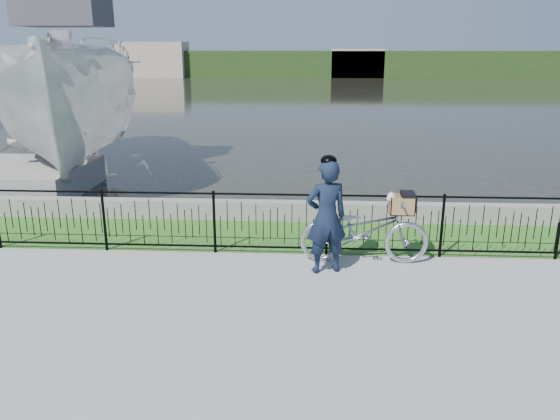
{
  "coord_description": "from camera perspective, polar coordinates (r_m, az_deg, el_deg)",
  "views": [
    {
      "loc": [
        0.68,
        -7.55,
        3.59
      ],
      "look_at": [
        0.2,
        1.0,
        1.0
      ],
      "focal_mm": 35.0,
      "sensor_mm": 36.0,
      "label": 1
    }
  ],
  "objects": [
    {
      "name": "far_building_right",
      "position": [
        66.29,
        8.05,
        14.94
      ],
      "size": [
        6.0,
        3.0,
        3.2
      ],
      "primitive_type": "cube",
      "color": "#B2A38F",
      "rests_on": "ground"
    },
    {
      "name": "cyclist",
      "position": [
        8.8,
        4.86,
        -0.62
      ],
      "size": [
        0.79,
        0.63,
        1.95
      ],
      "color": "black",
      "rests_on": "ground"
    },
    {
      "name": "ground",
      "position": [
        8.38,
        -1.8,
        -8.53
      ],
      "size": [
        120.0,
        120.0,
        0.0
      ],
      "primitive_type": "plane",
      "color": "gray",
      "rests_on": "ground"
    },
    {
      "name": "far_treeline",
      "position": [
        67.58,
        2.69,
        15.03
      ],
      "size": [
        120.0,
        6.0,
        3.0
      ],
      "primitive_type": "cube",
      "color": "#264119",
      "rests_on": "ground"
    },
    {
      "name": "grass_strip",
      "position": [
        10.78,
        -0.62,
        -2.59
      ],
      "size": [
        60.0,
        2.0,
        0.01
      ],
      "primitive_type": "cube",
      "color": "#356C21",
      "rests_on": "ground"
    },
    {
      "name": "boat_near",
      "position": [
        16.6,
        -20.83,
        10.41
      ],
      "size": [
        6.82,
        10.71,
        5.67
      ],
      "color": "silver",
      "rests_on": "water"
    },
    {
      "name": "quay_wall",
      "position": [
        11.67,
        -0.3,
        -0.06
      ],
      "size": [
        60.0,
        0.3,
        0.4
      ],
      "primitive_type": "cube",
      "color": "gray",
      "rests_on": "ground"
    },
    {
      "name": "bicycle_rig",
      "position": [
        9.39,
        8.85,
        -2.06
      ],
      "size": [
        2.18,
        0.76,
        1.27
      ],
      "color": "#A8ACB4",
      "rests_on": "ground"
    },
    {
      "name": "far_building_left",
      "position": [
        68.17,
        -13.19,
        15.06
      ],
      "size": [
        8.0,
        4.0,
        4.0
      ],
      "primitive_type": "cube",
      "color": "#B2A38F",
      "rests_on": "ground"
    },
    {
      "name": "water",
      "position": [
        40.71,
        2.25,
        11.75
      ],
      "size": [
        120.0,
        120.0,
        0.0
      ],
      "primitive_type": "plane",
      "color": "#27271E",
      "rests_on": "ground"
    },
    {
      "name": "fence",
      "position": [
        9.65,
        -1.02,
        -1.37
      ],
      "size": [
        14.0,
        0.06,
        1.15
      ],
      "primitive_type": null,
      "color": "black",
      "rests_on": "ground"
    }
  ]
}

